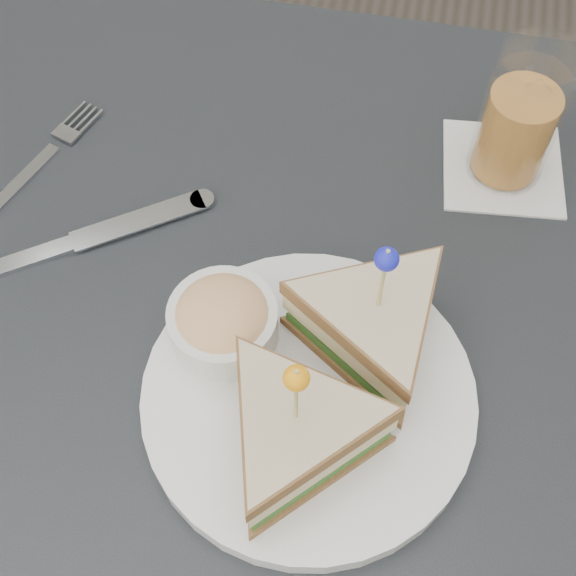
# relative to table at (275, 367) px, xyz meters

# --- Properties ---
(ground_plane) EXTENTS (3.50, 3.50, 0.00)m
(ground_plane) POSITION_rel_table_xyz_m (0.00, 0.00, -0.67)
(ground_plane) COLOR #3F3833
(table) EXTENTS (0.80, 0.80, 0.75)m
(table) POSITION_rel_table_xyz_m (0.00, 0.00, 0.00)
(table) COLOR black
(table) RESTS_ON ground
(plate_meal) EXTENTS (0.32, 0.32, 0.15)m
(plate_meal) POSITION_rel_table_xyz_m (0.05, -0.06, 0.12)
(plate_meal) COLOR white
(plate_meal) RESTS_ON table
(cutlery_fork) EXTENTS (0.08, 0.17, 0.00)m
(cutlery_fork) POSITION_rel_table_xyz_m (-0.25, 0.14, 0.08)
(cutlery_fork) COLOR silver
(cutlery_fork) RESTS_ON table
(cutlery_knife) EXTENTS (0.20, 0.14, 0.01)m
(cutlery_knife) POSITION_rel_table_xyz_m (-0.18, 0.05, 0.08)
(cutlery_knife) COLOR silver
(cutlery_knife) RESTS_ON table
(drink_set) EXTENTS (0.12, 0.12, 0.14)m
(drink_set) POSITION_rel_table_xyz_m (0.18, 0.21, 0.14)
(drink_set) COLOR silver
(drink_set) RESTS_ON table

